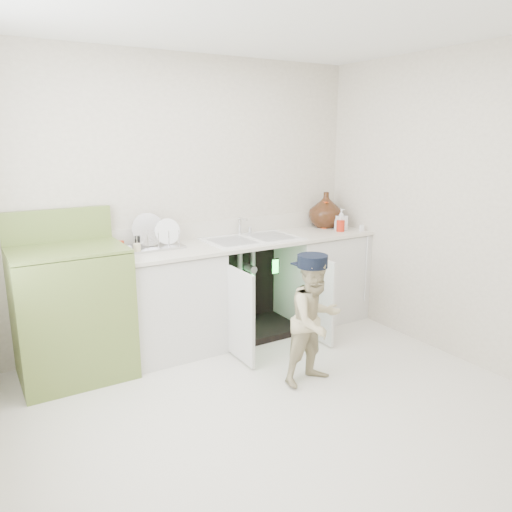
# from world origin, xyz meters

# --- Properties ---
(ground) EXTENTS (3.50, 3.50, 0.00)m
(ground) POSITION_xyz_m (0.00, 0.00, 0.00)
(ground) COLOR beige
(ground) RESTS_ON ground
(room_shell) EXTENTS (6.00, 5.50, 1.26)m
(room_shell) POSITION_xyz_m (0.00, 0.00, 1.25)
(room_shell) COLOR beige
(room_shell) RESTS_ON ground
(counter_run) EXTENTS (2.44, 1.02, 1.26)m
(counter_run) POSITION_xyz_m (0.59, 1.21, 0.48)
(counter_run) COLOR silver
(counter_run) RESTS_ON ground
(avocado_stove) EXTENTS (0.82, 0.65, 1.27)m
(avocado_stove) POSITION_xyz_m (-1.06, 1.18, 0.52)
(avocado_stove) COLOR olive
(avocado_stove) RESTS_ON ground
(repair_worker) EXTENTS (0.50, 0.94, 0.99)m
(repair_worker) POSITION_xyz_m (0.46, 0.13, 0.50)
(repair_worker) COLOR tan
(repair_worker) RESTS_ON ground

